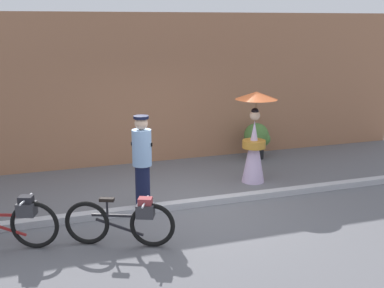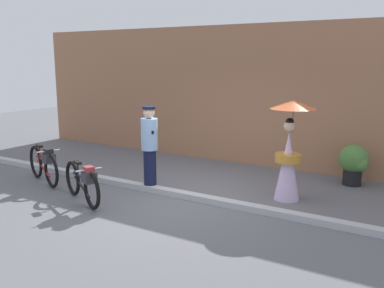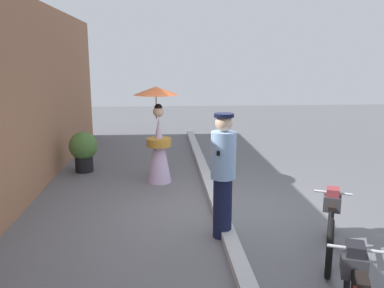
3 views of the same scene
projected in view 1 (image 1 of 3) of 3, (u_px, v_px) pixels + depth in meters
The scene contains 8 objects.
ground_plane at pixel (188, 207), 9.12m from camera, with size 30.00×30.00×0.00m, color slate.
building_wall at pixel (142, 89), 11.79m from camera, with size 14.00×0.40×3.52m, color #9E6B4C.
sidewalk_curb at pixel (188, 204), 9.11m from camera, with size 14.00×0.20×0.12m, color #B2B2B7.
bicycle_near_officer at pixel (6, 221), 7.39m from camera, with size 1.63×0.71×0.82m.
bicycle_far_side at pixel (124, 221), 7.46m from camera, with size 1.57×0.77×0.77m.
person_officer at pixel (142, 161), 8.70m from camera, with size 0.35×0.34×1.74m.
person_with_parasol at pixel (254, 136), 10.34m from camera, with size 0.88×0.88×1.91m.
potted_plant_by_door at pixel (257, 138), 12.25m from camera, with size 0.63×0.61×0.89m.
Camera 1 is at (-2.73, -8.13, 3.31)m, focal length 46.54 mm.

